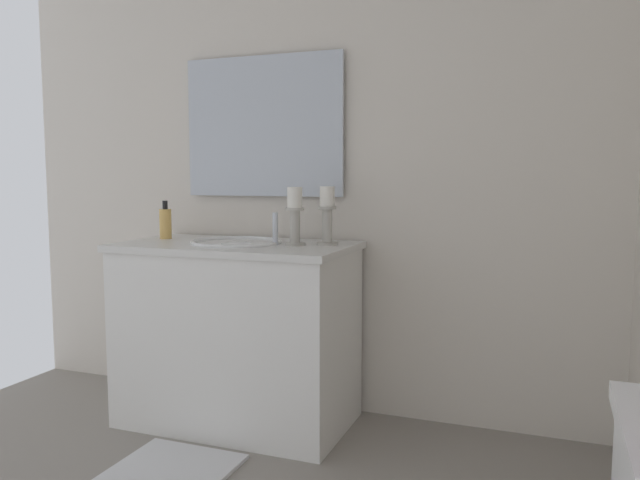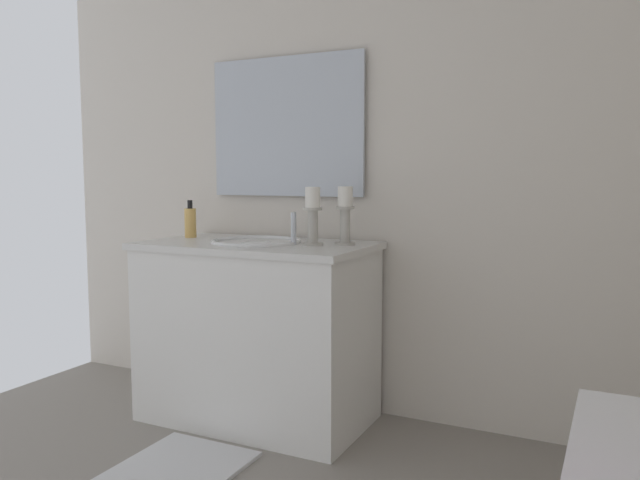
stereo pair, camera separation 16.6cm
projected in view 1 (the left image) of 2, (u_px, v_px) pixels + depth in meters
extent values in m
cube|color=silver|center=(294.00, 151.00, 2.95)|extent=(0.04, 3.00, 2.45)
cube|color=white|center=(238.00, 336.00, 2.78)|extent=(0.55, 1.00, 0.78)
cube|color=silver|center=(236.00, 247.00, 2.74)|extent=(0.58, 1.03, 0.03)
sphere|color=black|center=(155.00, 314.00, 3.05)|extent=(0.02, 0.02, 0.02)
sphere|color=black|center=(129.00, 323.00, 2.87)|extent=(0.02, 0.02, 0.02)
ellipsoid|color=white|center=(236.00, 254.00, 2.75)|extent=(0.38, 0.30, 0.11)
torus|color=white|center=(236.00, 242.00, 2.74)|extent=(0.40, 0.40, 0.02)
cylinder|color=silver|center=(275.00, 229.00, 2.67)|extent=(0.02, 0.02, 0.14)
cube|color=silver|center=(263.00, 126.00, 2.95)|extent=(0.02, 0.81, 0.66)
cylinder|color=#B7B2A5|center=(327.00, 243.00, 2.67)|extent=(0.09, 0.09, 0.01)
cylinder|color=#B7B2A5|center=(327.00, 227.00, 2.67)|extent=(0.04, 0.04, 0.15)
cylinder|color=#B7B2A5|center=(327.00, 208.00, 2.66)|extent=(0.08, 0.08, 0.01)
cylinder|color=white|center=(327.00, 196.00, 2.65)|extent=(0.06, 0.06, 0.09)
cylinder|color=#B7B2A5|center=(295.00, 244.00, 2.66)|extent=(0.09, 0.09, 0.01)
cylinder|color=#B7B2A5|center=(295.00, 228.00, 2.65)|extent=(0.04, 0.04, 0.15)
cylinder|color=#B7B2A5|center=(295.00, 209.00, 2.64)|extent=(0.08, 0.08, 0.01)
cylinder|color=white|center=(295.00, 197.00, 2.64)|extent=(0.06, 0.06, 0.09)
cylinder|color=#E5B259|center=(166.00, 224.00, 2.93)|extent=(0.06, 0.06, 0.14)
cylinder|color=black|center=(165.00, 205.00, 2.92)|extent=(0.02, 0.02, 0.04)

